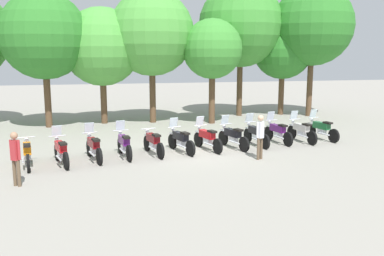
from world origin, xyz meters
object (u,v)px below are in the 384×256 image
at_px(motorcycle_2, 94,147).
at_px(motorcycle_10, 301,131).
at_px(person_0, 260,133).
at_px(motorcycle_1, 61,151).
at_px(motorcycle_6, 207,138).
at_px(tree_3, 152,33).
at_px(motorcycle_4, 153,142).
at_px(motorcycle_11, 321,129).
at_px(tree_5, 241,25).
at_px(motorcycle_0, 27,153).
at_px(motorcycle_9, 278,132).
at_px(tree_1, 44,36).
at_px(motorcycle_3, 124,144).
at_px(motorcycle_5, 181,140).
at_px(tree_7, 313,25).
at_px(motorcycle_7, 233,136).
at_px(tree_6, 283,49).
at_px(motorcycle_8, 256,134).
at_px(tree_2, 102,47).
at_px(tree_4, 212,49).

relative_size(motorcycle_2, motorcycle_10, 0.99).
bearing_deg(person_0, motorcycle_1, -123.99).
height_order(motorcycle_6, tree_3, tree_3).
bearing_deg(person_0, tree_3, 169.29).
bearing_deg(motorcycle_6, motorcycle_4, 81.18).
height_order(motorcycle_11, tree_5, tree_5).
distance_m(tree_3, tree_5, 6.05).
height_order(motorcycle_0, motorcycle_6, motorcycle_6).
distance_m(motorcycle_4, motorcycle_9, 5.90).
height_order(tree_1, tree_3, tree_3).
distance_m(motorcycle_3, motorcycle_5, 2.34).
bearing_deg(tree_3, tree_7, 2.35).
bearing_deg(motorcycle_4, motorcycle_9, -92.72).
bearing_deg(motorcycle_7, motorcycle_1, 82.83).
bearing_deg(motorcycle_3, motorcycle_10, -91.25).
xyz_separation_m(motorcycle_2, motorcycle_11, (10.46, 1.69, 0.00)).
bearing_deg(tree_1, tree_6, 7.27).
bearing_deg(tree_7, motorcycle_4, -143.04).
height_order(motorcycle_8, tree_2, tree_2).
relative_size(motorcycle_9, tree_4, 0.36).
relative_size(motorcycle_4, person_0, 1.25).
distance_m(motorcycle_5, tree_2, 9.43).
relative_size(motorcycle_5, tree_7, 0.26).
height_order(motorcycle_9, tree_1, tree_1).
bearing_deg(motorcycle_3, tree_1, 15.89).
bearing_deg(motorcycle_6, tree_7, -64.43).
distance_m(motorcycle_5, motorcycle_7, 2.34).
distance_m(motorcycle_6, tree_7, 13.10).
relative_size(motorcycle_9, tree_2, 0.33).
distance_m(motorcycle_10, tree_5, 9.95).
relative_size(motorcycle_6, tree_4, 0.36).
bearing_deg(tree_5, tree_6, -1.26).
bearing_deg(tree_5, motorcycle_5, -121.31).
height_order(motorcycle_4, tree_2, tree_2).
relative_size(motorcycle_10, tree_6, 0.35).
distance_m(motorcycle_7, motorcycle_11, 4.73).
distance_m(motorcycle_11, tree_3, 10.83).
distance_m(motorcycle_10, tree_6, 9.59).
relative_size(motorcycle_2, motorcycle_11, 1.00).
bearing_deg(motorcycle_10, motorcycle_8, 88.29).
height_order(motorcycle_7, motorcycle_8, same).
distance_m(motorcycle_5, motorcycle_11, 7.06).
bearing_deg(motorcycle_1, motorcycle_10, -96.24).
relative_size(motorcycle_9, tree_5, 0.26).
bearing_deg(motorcycle_11, tree_1, 51.02).
height_order(motorcycle_9, tree_7, tree_7).
bearing_deg(motorcycle_5, motorcycle_9, -97.11).
bearing_deg(tree_7, motorcycle_3, -145.32).
distance_m(motorcycle_2, tree_7, 16.97).
xyz_separation_m(motorcycle_3, motorcycle_6, (3.48, 0.45, 0.00)).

